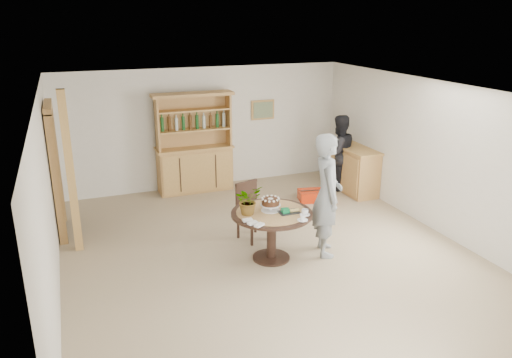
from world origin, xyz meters
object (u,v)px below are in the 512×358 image
at_px(sideboard, 354,169).
at_px(dining_chair, 251,207).
at_px(red_suitcase, 314,195).
at_px(adult_person, 339,153).
at_px(dining_table, 272,221).
at_px(teen_boy, 327,195).
at_px(hutch, 194,158).

bearing_deg(sideboard, dining_chair, -154.05).
bearing_deg(red_suitcase, adult_person, 42.69).
relative_size(sideboard, dining_table, 1.05).
bearing_deg(teen_boy, hutch, 35.81).
bearing_deg(hutch, teen_boy, -72.05).
bearing_deg(dining_chair, hutch, 77.91).
height_order(hutch, dining_chair, hutch).
bearing_deg(teen_boy, sideboard, -22.00).
relative_size(sideboard, teen_boy, 0.67).
xyz_separation_m(hutch, red_suitcase, (2.04, -1.43, -0.59)).
bearing_deg(dining_table, teen_boy, -6.71).
bearing_deg(teen_boy, dining_table, 101.15).
distance_m(sideboard, dining_table, 3.51).
distance_m(dining_chair, teen_boy, 1.34).
xyz_separation_m(hutch, adult_person, (2.80, -1.00, 0.10)).
bearing_deg(red_suitcase, hutch, 157.91).
height_order(dining_table, teen_boy, teen_boy).
bearing_deg(teen_boy, adult_person, -15.51).
height_order(sideboard, dining_chair, dining_chair).
height_order(dining_table, adult_person, adult_person).
height_order(dining_chair, teen_boy, teen_boy).
distance_m(sideboard, adult_person, 0.47).
relative_size(dining_table, teen_boy, 0.64).
bearing_deg(hutch, dining_chair, -84.16).
bearing_deg(red_suitcase, dining_table, -118.42).
distance_m(hutch, teen_boy, 3.71).
height_order(dining_table, dining_chair, dining_chair).
height_order(sideboard, teen_boy, teen_boy).
bearing_deg(hutch, red_suitcase, -35.05).
distance_m(teen_boy, adult_person, 3.02).
bearing_deg(dining_table, hutch, 94.84).
distance_m(sideboard, red_suitcase, 1.08).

